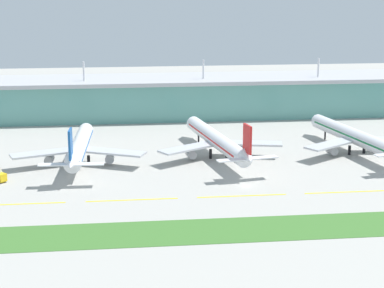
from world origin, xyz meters
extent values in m
plane|color=#A8A59E|center=(0.00, 0.00, 0.00)|extent=(600.00, 600.00, 0.00)
cube|color=#5B9E93|center=(0.00, 112.55, 8.68)|extent=(280.00, 28.00, 17.37)
cube|color=#B2B2B7|center=(0.00, 112.55, 18.27)|extent=(288.00, 34.00, 1.80)
cylinder|color=silver|center=(-56.00, 106.95, 23.67)|extent=(0.90, 0.90, 9.00)
cylinder|color=silver|center=(0.00, 106.95, 23.67)|extent=(0.90, 0.90, 9.00)
cylinder|color=silver|center=(56.00, 106.95, 23.67)|extent=(0.90, 0.90, 9.00)
cylinder|color=white|center=(-54.67, 33.91, 6.50)|extent=(8.10, 50.95, 5.80)
cone|color=white|center=(-53.43, 61.25, 6.50)|extent=(5.69, 4.25, 5.51)
cone|color=white|center=(-55.96, 5.57, 7.70)|extent=(5.23, 6.84, 5.72)
cube|color=#19519E|center=(-55.92, 6.57, 14.15)|extent=(0.99, 6.43, 9.50)
cube|color=white|center=(-61.43, 6.32, 7.50)|extent=(10.14, 3.65, 0.36)
cube|color=white|center=(-50.45, 5.82, 7.50)|extent=(10.14, 3.65, 0.36)
cube|color=#B7BABF|center=(-66.86, 30.04, 5.20)|extent=(24.90, 14.38, 0.70)
cylinder|color=gray|center=(-65.60, 31.42, 2.40)|extent=(3.40, 4.64, 3.20)
cube|color=#B7BABF|center=(-42.89, 28.95, 5.20)|extent=(24.65, 16.18, 0.70)
cylinder|color=gray|center=(-44.02, 30.44, 2.40)|extent=(3.40, 4.64, 3.20)
cylinder|color=black|center=(-53.81, 52.92, 1.80)|extent=(0.70, 0.70, 3.60)
cylinder|color=black|center=(-58.01, 31.06, 1.80)|extent=(1.10, 1.10, 3.60)
cylinder|color=black|center=(-51.61, 30.77, 1.80)|extent=(1.10, 1.10, 3.60)
cube|color=#19519E|center=(-54.67, 33.91, 6.90)|extent=(7.91, 45.88, 0.60)
cylinder|color=white|center=(-4.04, 38.07, 6.50)|extent=(16.30, 59.62, 5.80)
cone|color=white|center=(-9.69, 69.33, 6.50)|extent=(6.13, 4.92, 5.51)
cone|color=white|center=(1.79, 5.82, 7.70)|extent=(6.03, 7.40, 5.72)
cube|color=red|center=(1.61, 6.80, 14.15)|extent=(1.83, 6.42, 9.50)
cube|color=white|center=(-3.71, 5.33, 7.50)|extent=(10.41, 4.93, 0.36)
cube|color=white|center=(7.11, 7.29, 7.50)|extent=(10.41, 4.93, 0.36)
cube|color=#B7BABF|center=(-15.06, 31.58, 5.20)|extent=(23.93, 18.56, 0.70)
cylinder|color=gray|center=(-14.14, 33.21, 2.40)|extent=(3.95, 5.00, 3.20)
cube|color=#B7BABF|center=(8.56, 35.85, 5.20)|extent=(24.88, 11.55, 0.70)
cylinder|color=gray|center=(7.12, 37.05, 2.40)|extent=(3.95, 5.00, 3.20)
cylinder|color=black|center=(-8.01, 60.04, 1.80)|extent=(0.70, 0.70, 3.60)
cylinder|color=black|center=(-6.65, 34.55, 1.80)|extent=(1.10, 1.10, 3.60)
cylinder|color=black|center=(-0.36, 35.68, 1.80)|extent=(1.10, 1.10, 3.60)
cube|color=red|center=(-4.04, 38.07, 6.90)|extent=(15.28, 53.77, 0.60)
cylinder|color=silver|center=(49.47, 37.73, 6.50)|extent=(17.16, 57.28, 5.80)
cone|color=silver|center=(43.33, 67.75, 6.50)|extent=(6.20, 5.02, 5.51)
cube|color=#B7BABF|center=(38.60, 30.99, 5.20)|extent=(23.76, 18.93, 0.70)
cylinder|color=gray|center=(39.48, 32.65, 2.40)|extent=(4.04, 5.05, 3.20)
cylinder|color=gray|center=(60.65, 36.98, 2.40)|extent=(4.04, 5.05, 3.20)
cylinder|color=black|center=(45.16, 58.78, 1.80)|extent=(0.70, 0.70, 3.60)
cylinder|color=black|center=(46.93, 34.15, 1.80)|extent=(1.10, 1.10, 3.60)
cylinder|color=black|center=(53.20, 35.44, 1.80)|extent=(1.10, 1.10, 3.60)
cube|color=#146B38|center=(49.47, 37.73, 6.90)|extent=(16.05, 51.68, 0.60)
cube|color=yellow|center=(-71.00, -9.41, 0.02)|extent=(28.00, 0.70, 0.04)
cube|color=yellow|center=(-37.00, -9.41, 0.02)|extent=(28.00, 0.70, 0.04)
cube|color=yellow|center=(-3.00, -9.41, 0.02)|extent=(28.00, 0.70, 0.04)
cube|color=yellow|center=(31.00, -9.41, 0.02)|extent=(28.00, 0.70, 0.04)
cube|color=#3D702D|center=(0.00, -37.06, 0.05)|extent=(300.00, 18.00, 0.10)
cylinder|color=black|center=(-78.37, 13.77, 0.45)|extent=(0.88, 0.89, 0.90)
camera|label=1|loc=(-40.05, -199.09, 65.59)|focal=61.24mm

